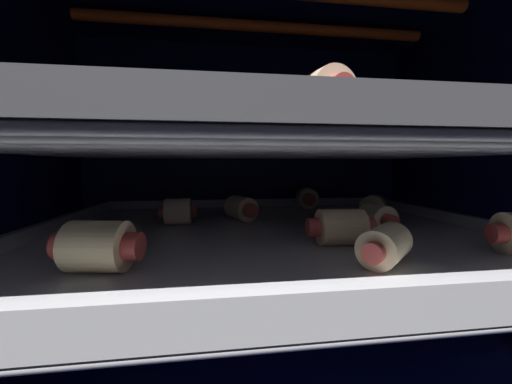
{
  "coord_description": "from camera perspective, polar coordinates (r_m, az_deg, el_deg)",
  "views": [
    {
      "loc": [
        -5.35,
        -29.8,
        19.6
      ],
      "look_at": [
        0.0,
        9.8,
        15.97
      ],
      "focal_mm": 20.37,
      "sensor_mm": 36.0,
      "label": 1
    }
  ],
  "objects": [
    {
      "name": "baking_tray_lower",
      "position": [
        0.31,
        2.44,
        -8.17
      ],
      "size": [
        45.11,
        36.07,
        2.3
      ],
      "color": "silver",
      "rests_on": "oven_rack_lower"
    },
    {
      "name": "pig_in_blanket_lower_4",
      "position": [
        0.22,
        23.95,
        -9.53
      ],
      "size": [
        4.91,
        4.66,
        2.66
      ],
      "rotation": [
        0.0,
        0.0,
        2.31
      ],
      "color": "beige",
      "rests_on": "baking_tray_lower"
    },
    {
      "name": "oven_wall_right",
      "position": [
        0.44,
        40.1,
        4.14
      ],
      "size": [
        1.2,
        40.17,
        39.47
      ],
      "primitive_type": "cube",
      "color": "#0C1138",
      "rests_on": "ground_plane"
    },
    {
      "name": "pig_in_blanket_lower_1",
      "position": [
        0.36,
        -2.98,
        -3.17
      ],
      "size": [
        4.18,
        5.76,
        2.92
      ],
      "rotation": [
        0.0,
        0.0,
        0.41
      ],
      "color": "beige",
      "rests_on": "baking_tray_lower"
    },
    {
      "name": "pig_in_blanket_upper_6",
      "position": [
        0.39,
        6.17,
        11.34
      ],
      "size": [
        6.42,
        4.55,
        3.33
      ],
      "rotation": [
        0.0,
        0.0,
        5.06
      ],
      "color": "beige",
      "rests_on": "baking_tray_upper"
    },
    {
      "name": "pig_in_blanket_lower_3",
      "position": [
        0.41,
        21.97,
        -2.64
      ],
      "size": [
        4.16,
        4.95,
        2.97
      ],
      "rotation": [
        0.0,
        0.0,
        2.51
      ],
      "color": "beige",
      "rests_on": "baking_tray_lower"
    },
    {
      "name": "pig_in_blanket_lower_7",
      "position": [
        0.32,
        22.71,
        -4.74
      ],
      "size": [
        2.98,
        5.1,
        2.82
      ],
      "rotation": [
        0.0,
        0.0,
        0.05
      ],
      "color": "beige",
      "rests_on": "baking_tray_lower"
    },
    {
      "name": "oven_rack_lower",
      "position": [
        0.31,
        2.44,
        -9.75
      ],
      "size": [
        50.88,
        39.37,
        0.52
      ],
      "color": "#B7B7BC"
    },
    {
      "name": "baking_tray_upper",
      "position": [
        0.3,
        2.51,
        9.42
      ],
      "size": [
        45.11,
        36.07,
        1.9
      ],
      "color": "#4C4C51",
      "rests_on": "oven_rack_upper"
    },
    {
      "name": "ground_plane",
      "position": [
        0.36,
        2.35,
        -28.53
      ],
      "size": [
        55.93,
        42.57,
        1.2
      ],
      "primitive_type": "cube",
      "color": "#0C1138"
    },
    {
      "name": "pig_in_blanket_upper_2",
      "position": [
        0.41,
        -16.99,
        10.83
      ],
      "size": [
        4.39,
        4.93,
        3.24
      ],
      "rotation": [
        0.0,
        0.0,
        0.66
      ],
      "color": "beige",
      "rests_on": "baking_tray_upper"
    },
    {
      "name": "pig_in_blanket_upper_4",
      "position": [
        0.45,
        -17.99,
        9.86
      ],
      "size": [
        5.02,
        4.1,
        2.59
      ],
      "rotation": [
        0.0,
        0.0,
        2.12
      ],
      "color": "beige",
      "rests_on": "baking_tray_upper"
    },
    {
      "name": "pig_in_blanket_lower_5",
      "position": [
        0.26,
        16.27,
        -6.61
      ],
      "size": [
        5.83,
        3.23,
        3.07
      ],
      "rotation": [
        0.0,
        0.0,
        4.67
      ],
      "color": "beige",
      "rests_on": "baking_tray_lower"
    },
    {
      "name": "pig_in_blanket_upper_1",
      "position": [
        0.34,
        23.07,
        11.35
      ],
      "size": [
        3.22,
        4.4,
        2.67
      ],
      "rotation": [
        0.0,
        0.0,
        3.35
      ],
      "color": "beige",
      "rests_on": "baking_tray_upper"
    },
    {
      "name": "oven_wall_back",
      "position": [
        0.51,
        -1.65,
        5.33
      ],
      "size": [
        55.93,
        1.2,
        39.47
      ],
      "primitive_type": "cube",
      "color": "#0C1138",
      "rests_on": "ground_plane"
    },
    {
      "name": "pig_in_blanket_lower_2",
      "position": [
        0.34,
        -15.03,
        -3.73
      ],
      "size": [
        4.17,
        3.0,
        3.0
      ],
      "rotation": [
        0.0,
        0.0,
        1.57
      ],
      "color": "beige",
      "rests_on": "baking_tray_lower"
    },
    {
      "name": "pig_in_blanket_upper_7",
      "position": [
        0.19,
        11.62,
        17.42
      ],
      "size": [
        3.89,
        5.7,
        2.95
      ],
      "rotation": [
        0.0,
        0.0,
        0.25
      ],
      "color": "beige",
      "rests_on": "baking_tray_upper"
    },
    {
      "name": "pig_in_blanket_upper_3",
      "position": [
        0.27,
        -10.73,
        14.02
      ],
      "size": [
        4.26,
        4.76,
        3.29
      ],
      "rotation": [
        0.0,
        0.0,
        0.44
      ],
      "color": "#EFDC94",
      "rests_on": "baking_tray_upper"
    },
    {
      "name": "pig_in_blanket_upper_0",
      "position": [
        0.22,
        -27.08,
        14.87
      ],
      "size": [
        2.61,
        5.47,
        2.61
      ],
      "rotation": [
        0.0,
        0.0,
        0.0
      ],
      "color": "beige",
      "rests_on": "baking_tray_upper"
    },
    {
      "name": "oven_rack_upper",
      "position": [
        0.3,
        2.51,
        7.91
      ],
      "size": [
        50.99,
        39.37,
        0.62
      ],
      "color": "#B7B7BC"
    },
    {
      "name": "pig_in_blanket_lower_0",
      "position": [
        0.21,
        -28.49,
        -9.34
      ],
      "size": [
        5.65,
        3.79,
        3.26
      ],
      "rotation": [
        0.0,
        0.0,
        4.55
      ],
      "color": "beige",
      "rests_on": "baking_tray_lower"
    },
    {
      "name": "pig_in_blanket_upper_5",
      "position": [
        0.43,
        24.53,
        9.85
      ],
      "size": [
        5.31,
        3.29,
        2.69
      ],
      "rotation": [
        0.0,
        0.0,
        4.55
      ],
      "color": "beige",
      "rests_on": "baking_tray_upper"
    },
    {
      "name": "pig_in_blanket_lower_8",
      "position": [
        0.47,
        9.97,
        -1.14
      ],
      "size": [
        3.65,
        5.47,
        3.19
      ],
      "rotation": [
        0.0,
        0.0,
        2.99
      ],
      "color": "beige",
      "rests_on": "baking_tray_lower"
    }
  ]
}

